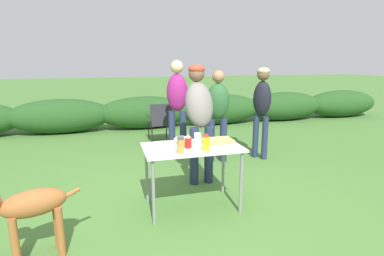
{
  "coord_description": "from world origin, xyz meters",
  "views": [
    {
      "loc": [
        -0.88,
        -3.13,
        1.68
      ],
      "look_at": [
        0.07,
        0.27,
        0.89
      ],
      "focal_mm": 28.0,
      "sensor_mm": 36.0,
      "label": 1
    }
  ],
  "objects_px": {
    "standing_person_with_beanie": "(177,99)",
    "camp_chair_green_behind_table": "(160,121)",
    "spice_jar": "(181,145)",
    "standing_person_in_navy_coat": "(262,102)",
    "plate_stack": "(164,146)",
    "mustard_bottle": "(206,142)",
    "mixing_bowl": "(181,140)",
    "standing_person_in_olive_jacket": "(199,111)",
    "food_tray": "(218,142)",
    "standing_person_in_dark_puffer": "(218,108)",
    "folding_table": "(192,153)",
    "paper_cup_stack": "(198,138)",
    "ketchup_bottle": "(188,142)",
    "dog": "(28,209)"
  },
  "relations": [
    {
      "from": "ketchup_bottle",
      "to": "standing_person_with_beanie",
      "type": "bearing_deg",
      "value": 80.41
    },
    {
      "from": "plate_stack",
      "to": "standing_person_in_dark_puffer",
      "type": "xyz_separation_m",
      "value": [
        1.17,
        1.47,
        0.15
      ]
    },
    {
      "from": "standing_person_with_beanie",
      "to": "dog",
      "type": "relative_size",
      "value": 2.1
    },
    {
      "from": "standing_person_in_navy_coat",
      "to": "standing_person_in_dark_puffer",
      "type": "xyz_separation_m",
      "value": [
        -0.78,
        0.05,
        -0.08
      ]
    },
    {
      "from": "paper_cup_stack",
      "to": "mustard_bottle",
      "type": "distance_m",
      "value": 0.27
    },
    {
      "from": "plate_stack",
      "to": "camp_chair_green_behind_table",
      "type": "height_order",
      "value": "camp_chair_green_behind_table"
    },
    {
      "from": "plate_stack",
      "to": "mustard_bottle",
      "type": "height_order",
      "value": "mustard_bottle"
    },
    {
      "from": "food_tray",
      "to": "ketchup_bottle",
      "type": "xyz_separation_m",
      "value": [
        -0.38,
        -0.07,
        0.05
      ]
    },
    {
      "from": "spice_jar",
      "to": "standing_person_in_navy_coat",
      "type": "xyz_separation_m",
      "value": [
        1.83,
        1.66,
        0.17
      ]
    },
    {
      "from": "plate_stack",
      "to": "spice_jar",
      "type": "relative_size",
      "value": 1.47
    },
    {
      "from": "mixing_bowl",
      "to": "standing_person_in_navy_coat",
      "type": "xyz_separation_m",
      "value": [
        1.73,
        1.3,
        0.21
      ]
    },
    {
      "from": "ketchup_bottle",
      "to": "dog",
      "type": "xyz_separation_m",
      "value": [
        -1.52,
        -0.52,
        -0.33
      ]
    },
    {
      "from": "food_tray",
      "to": "spice_jar",
      "type": "xyz_separation_m",
      "value": [
        -0.51,
        -0.24,
        0.06
      ]
    },
    {
      "from": "mustard_bottle",
      "to": "standing_person_in_dark_puffer",
      "type": "distance_m",
      "value": 1.84
    },
    {
      "from": "mixing_bowl",
      "to": "folding_table",
      "type": "bearing_deg",
      "value": -57.99
    },
    {
      "from": "food_tray",
      "to": "plate_stack",
      "type": "relative_size",
      "value": 1.4
    },
    {
      "from": "mixing_bowl",
      "to": "standing_person_in_dark_puffer",
      "type": "distance_m",
      "value": 1.65
    },
    {
      "from": "paper_cup_stack",
      "to": "standing_person_in_olive_jacket",
      "type": "relative_size",
      "value": 0.08
    },
    {
      "from": "spice_jar",
      "to": "standing_person_in_navy_coat",
      "type": "bearing_deg",
      "value": 42.2
    },
    {
      "from": "spice_jar",
      "to": "dog",
      "type": "xyz_separation_m",
      "value": [
        -1.4,
        -0.35,
        -0.35
      ]
    },
    {
      "from": "mixing_bowl",
      "to": "camp_chair_green_behind_table",
      "type": "relative_size",
      "value": 0.22
    },
    {
      "from": "mustard_bottle",
      "to": "standing_person_with_beanie",
      "type": "distance_m",
      "value": 2.19
    },
    {
      "from": "plate_stack",
      "to": "standing_person_with_beanie",
      "type": "distance_m",
      "value": 2.07
    },
    {
      "from": "mixing_bowl",
      "to": "camp_chair_green_behind_table",
      "type": "distance_m",
      "value": 2.83
    },
    {
      "from": "food_tray",
      "to": "standing_person_in_navy_coat",
      "type": "distance_m",
      "value": 1.95
    },
    {
      "from": "standing_person_in_olive_jacket",
      "to": "standing_person_in_dark_puffer",
      "type": "distance_m",
      "value": 0.92
    },
    {
      "from": "plate_stack",
      "to": "ketchup_bottle",
      "type": "height_order",
      "value": "ketchup_bottle"
    },
    {
      "from": "spice_jar",
      "to": "standing_person_in_olive_jacket",
      "type": "relative_size",
      "value": 0.11
    },
    {
      "from": "food_tray",
      "to": "dog",
      "type": "relative_size",
      "value": 0.45
    },
    {
      "from": "standing_person_in_navy_coat",
      "to": "camp_chair_green_behind_table",
      "type": "xyz_separation_m",
      "value": [
        -1.5,
        1.51,
        -0.53
      ]
    },
    {
      "from": "plate_stack",
      "to": "standing_person_with_beanie",
      "type": "height_order",
      "value": "standing_person_with_beanie"
    },
    {
      "from": "standing_person_in_olive_jacket",
      "to": "standing_person_with_beanie",
      "type": "bearing_deg",
      "value": 90.73
    },
    {
      "from": "food_tray",
      "to": "mustard_bottle",
      "type": "bearing_deg",
      "value": -136.42
    },
    {
      "from": "spice_jar",
      "to": "camp_chair_green_behind_table",
      "type": "height_order",
      "value": "spice_jar"
    },
    {
      "from": "food_tray",
      "to": "plate_stack",
      "type": "height_order",
      "value": "food_tray"
    },
    {
      "from": "plate_stack",
      "to": "mustard_bottle",
      "type": "relative_size",
      "value": 1.36
    },
    {
      "from": "paper_cup_stack",
      "to": "ketchup_bottle",
      "type": "bearing_deg",
      "value": -138.82
    },
    {
      "from": "plate_stack",
      "to": "spice_jar",
      "type": "bearing_deg",
      "value": -61.62
    },
    {
      "from": "standing_person_with_beanie",
      "to": "camp_chair_green_behind_table",
      "type": "bearing_deg",
      "value": 121.66
    },
    {
      "from": "food_tray",
      "to": "spice_jar",
      "type": "bearing_deg",
      "value": -154.78
    },
    {
      "from": "paper_cup_stack",
      "to": "mustard_bottle",
      "type": "height_order",
      "value": "mustard_bottle"
    },
    {
      "from": "standing_person_in_dark_puffer",
      "to": "dog",
      "type": "height_order",
      "value": "standing_person_in_dark_puffer"
    },
    {
      "from": "food_tray",
      "to": "standing_person_in_olive_jacket",
      "type": "distance_m",
      "value": 0.78
    },
    {
      "from": "food_tray",
      "to": "ketchup_bottle",
      "type": "height_order",
      "value": "ketchup_bottle"
    },
    {
      "from": "food_tray",
      "to": "camp_chair_green_behind_table",
      "type": "bearing_deg",
      "value": 93.64
    },
    {
      "from": "spice_jar",
      "to": "standing_person_in_olive_jacket",
      "type": "distance_m",
      "value": 1.11
    },
    {
      "from": "mixing_bowl",
      "to": "ketchup_bottle",
      "type": "height_order",
      "value": "ketchup_bottle"
    },
    {
      "from": "folding_table",
      "to": "spice_jar",
      "type": "height_order",
      "value": "spice_jar"
    },
    {
      "from": "mustard_bottle",
      "to": "standing_person_with_beanie",
      "type": "height_order",
      "value": "standing_person_with_beanie"
    },
    {
      "from": "food_tray",
      "to": "dog",
      "type": "bearing_deg",
      "value": -162.93
    }
  ]
}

